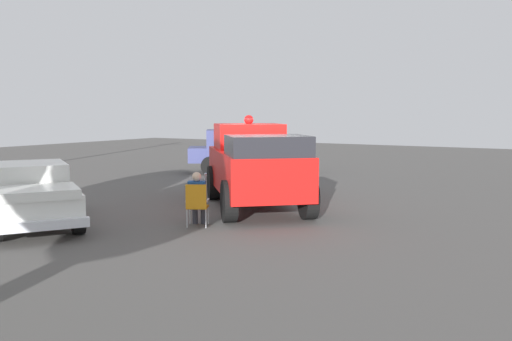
% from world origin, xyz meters
% --- Properties ---
extents(ground_plane, '(60.00, 60.00, 0.00)m').
position_xyz_m(ground_plane, '(0.00, 0.00, 0.00)').
color(ground_plane, '#514F4C').
extents(vintage_fire_truck, '(5.90, 5.56, 2.59)m').
position_xyz_m(vintage_fire_truck, '(-0.22, -0.15, 1.20)').
color(vintage_fire_truck, black).
rests_on(vintage_fire_truck, ground).
extents(classic_hot_rod, '(3.93, 4.66, 1.46)m').
position_xyz_m(classic_hot_rod, '(4.58, -3.41, 0.75)').
color(classic_hot_rod, black).
rests_on(classic_hot_rod, ground).
extents(parked_pickup, '(4.17, 4.99, 1.90)m').
position_xyz_m(parked_pickup, '(-7.36, -4.92, 0.99)').
color(parked_pickup, black).
rests_on(parked_pickup, ground).
extents(lawn_chair_near_truck, '(0.67, 0.67, 1.02)m').
position_xyz_m(lawn_chair_near_truck, '(2.77, 0.06, 0.59)').
color(lawn_chair_near_truck, '#B7BABF').
rests_on(lawn_chair_near_truck, ground).
extents(spectator_seated, '(0.64, 0.58, 1.29)m').
position_xyz_m(spectator_seated, '(2.66, -0.00, 0.70)').
color(spectator_seated, '#383842').
rests_on(spectator_seated, ground).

